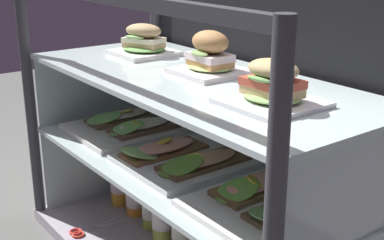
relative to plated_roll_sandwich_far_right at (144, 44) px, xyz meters
name	(u,v)px	position (x,y,z in m)	size (l,w,h in m)	color
case_frame	(227,116)	(0.33, 0.08, -0.18)	(1.20, 0.55, 0.87)	#333338
riser_lower_tier	(192,213)	(0.33, -0.05, -0.46)	(1.13, 0.48, 0.31)	silver
shelf_lower_glass	(192,164)	(0.33, -0.05, -0.30)	(1.15, 0.50, 0.01)	silver
riser_upper_tier	(192,122)	(0.33, -0.05, -0.17)	(1.13, 0.48, 0.24)	silver
shelf_upper_glass	(192,79)	(0.33, -0.05, -0.05)	(1.15, 0.50, 0.01)	silver
plated_roll_sandwich_far_right	(144,44)	(0.00, 0.00, 0.00)	(0.19, 0.19, 0.10)	white
plated_roll_sandwich_mid_left	(210,57)	(0.34, 0.01, 0.01)	(0.19, 0.19, 0.12)	white
plated_roll_sandwich_far_left	(272,88)	(0.66, -0.07, 0.00)	(0.20, 0.20, 0.11)	white
open_sandwich_tray_far_left	(127,125)	(-0.02, -0.06, -0.28)	(0.31, 0.35, 0.06)	white
open_sandwich_tray_center	(182,158)	(0.32, -0.08, -0.28)	(0.31, 0.35, 0.06)	white
open_sandwich_tray_near_right_corner	(269,202)	(0.67, -0.07, -0.28)	(0.31, 0.35, 0.06)	white
juice_bottle_back_center	(120,181)	(-0.12, -0.05, -0.52)	(0.07, 0.07, 0.22)	gold
juice_bottle_near_post	(135,193)	(-0.02, -0.04, -0.54)	(0.07, 0.07, 0.20)	orange
juice_bottle_front_fourth	(151,202)	(0.10, -0.05, -0.52)	(0.06, 0.06, 0.24)	#B6D543
juice_bottle_front_right_end	(163,213)	(0.20, -0.07, -0.51)	(0.07, 0.07, 0.24)	#B4D150
juice_bottle_back_right	(181,224)	(0.29, -0.07, -0.51)	(0.06, 0.06, 0.24)	silver
kitchen_scissors	(85,231)	(-0.01, -0.25, -0.61)	(0.07, 0.20, 0.01)	silver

